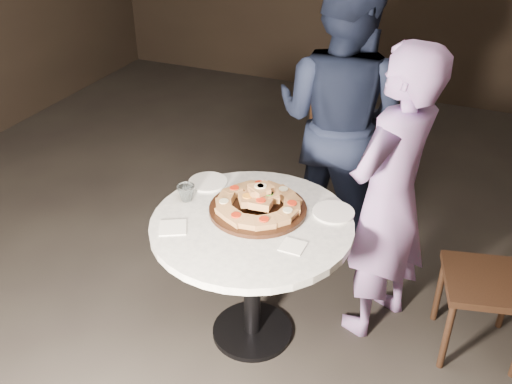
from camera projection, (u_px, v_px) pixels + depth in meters
The scene contains 13 objects.
floor at pixel (252, 314), 3.13m from camera, with size 7.00×7.00×0.00m, color black.
table at pixel (252, 244), 2.71m from camera, with size 1.23×1.23×0.71m.
serving_board at pixel (258, 209), 2.71m from camera, with size 0.47×0.47×0.02m, color black.
focaccia_pile at pixel (259, 201), 2.69m from camera, with size 0.42×0.42×0.11m.
plate_left at pixel (208, 182), 2.94m from camera, with size 0.20×0.20×0.01m, color white.
plate_right at pixel (333, 212), 2.69m from camera, with size 0.20×0.20×0.01m, color white.
water_glass at pixel (186, 193), 2.78m from camera, with size 0.09×0.09×0.08m, color silver.
napkin_near at pixel (173, 228), 2.59m from camera, with size 0.12×0.12×0.01m, color white.
napkin_far at pixel (293, 246), 2.47m from camera, with size 0.10×0.10×0.01m, color white.
chair_far at pixel (349, 130), 3.83m from camera, with size 0.62×0.63×0.99m.
chair_right at pixel (510, 273), 2.67m from camera, with size 0.49×0.48×0.85m.
diner_navy at pixel (340, 120), 3.30m from camera, with size 0.82×0.64×1.69m, color black.
diner_teal at pixel (389, 199), 2.71m from camera, with size 0.56×0.37×1.53m, color #7C63A0.
Camera 1 is at (0.93, -2.13, 2.20)m, focal length 40.00 mm.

